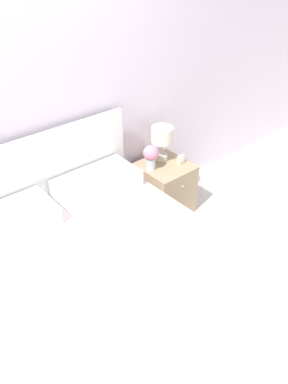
{
  "coord_description": "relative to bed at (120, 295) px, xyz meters",
  "views": [
    {
      "loc": [
        -0.92,
        -2.35,
        2.27
      ],
      "look_at": [
        0.55,
        -0.6,
        0.65
      ],
      "focal_mm": 35.0,
      "sensor_mm": 36.0,
      "label": 1
    }
  ],
  "objects": [
    {
      "name": "ground_plane",
      "position": [
        0.0,
        1.02,
        -0.3
      ],
      "size": [
        12.0,
        12.0,
        0.0
      ],
      "primitive_type": "plane",
      "color": "silver"
    },
    {
      "name": "wall_back",
      "position": [
        0.0,
        1.09,
        1.0
      ],
      "size": [
        8.0,
        0.06,
        2.6
      ],
      "color": "white",
      "rests_on": "ground_plane"
    },
    {
      "name": "bed",
      "position": [
        0.0,
        0.0,
        0.0
      ],
      "size": [
        1.57,
        2.18,
        1.07
      ],
      "color": "white",
      "rests_on": "ground_plane"
    },
    {
      "name": "nightstand",
      "position": [
        1.11,
        0.77,
        -0.05
      ],
      "size": [
        0.43,
        0.47,
        0.51
      ],
      "color": "tan",
      "rests_on": "ground_plane"
    },
    {
      "name": "table_lamp",
      "position": [
        1.14,
        0.87,
        0.44
      ],
      "size": [
        0.2,
        0.2,
        0.33
      ],
      "color": "beige",
      "rests_on": "nightstand"
    },
    {
      "name": "flower_vase",
      "position": [
        0.97,
        0.81,
        0.35
      ],
      "size": [
        0.14,
        0.14,
        0.23
      ],
      "color": "silver",
      "rests_on": "nightstand"
    },
    {
      "name": "alarm_clock",
      "position": [
        1.25,
        0.72,
        0.24
      ],
      "size": [
        0.07,
        0.05,
        0.07
      ],
      "color": "beige",
      "rests_on": "nightstand"
    }
  ]
}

